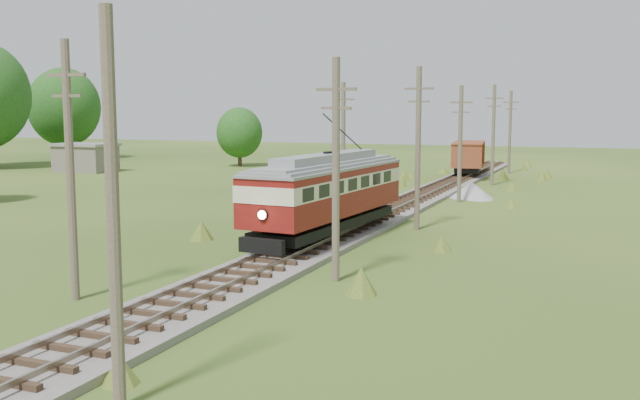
% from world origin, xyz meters
% --- Properties ---
extents(railbed_main, '(3.60, 96.00, 0.57)m').
position_xyz_m(railbed_main, '(0.00, 34.00, 0.19)').
color(railbed_main, '#605B54').
rests_on(railbed_main, ground).
extents(streetcar, '(3.91, 13.08, 5.93)m').
position_xyz_m(streetcar, '(-0.00, 25.55, 2.73)').
color(streetcar, black).
rests_on(streetcar, ground).
extents(gondola, '(4.05, 9.24, 2.97)m').
position_xyz_m(gondola, '(-0.00, 64.03, 2.17)').
color(gondola, black).
rests_on(gondola, ground).
extents(gravel_pile, '(3.39, 3.60, 1.23)m').
position_xyz_m(gravel_pile, '(3.54, 46.69, 0.58)').
color(gravel_pile, gray).
rests_on(gravel_pile, ground).
extents(utility_pole_r_1, '(0.30, 0.30, 8.80)m').
position_xyz_m(utility_pole_r_1, '(3.10, 5.00, 4.40)').
color(utility_pole_r_1, brown).
rests_on(utility_pole_r_1, ground).
extents(utility_pole_r_2, '(1.60, 0.30, 8.60)m').
position_xyz_m(utility_pole_r_2, '(3.30, 18.00, 4.42)').
color(utility_pole_r_2, brown).
rests_on(utility_pole_r_2, ground).
extents(utility_pole_r_3, '(1.60, 0.30, 9.00)m').
position_xyz_m(utility_pole_r_3, '(3.20, 31.00, 4.63)').
color(utility_pole_r_3, brown).
rests_on(utility_pole_r_3, ground).
extents(utility_pole_r_4, '(1.60, 0.30, 8.40)m').
position_xyz_m(utility_pole_r_4, '(3.00, 44.00, 4.32)').
color(utility_pole_r_4, brown).
rests_on(utility_pole_r_4, ground).
extents(utility_pole_r_5, '(1.60, 0.30, 8.90)m').
position_xyz_m(utility_pole_r_5, '(3.40, 57.00, 4.58)').
color(utility_pole_r_5, brown).
rests_on(utility_pole_r_5, ground).
extents(utility_pole_r_6, '(1.60, 0.30, 8.70)m').
position_xyz_m(utility_pole_r_6, '(3.20, 70.00, 4.47)').
color(utility_pole_r_6, brown).
rests_on(utility_pole_r_6, ground).
extents(utility_pole_l_a, '(1.60, 0.30, 9.00)m').
position_xyz_m(utility_pole_l_a, '(-4.20, 12.00, 4.63)').
color(utility_pole_l_a, brown).
rests_on(utility_pole_l_a, ground).
extents(utility_pole_l_b, '(1.60, 0.30, 8.60)m').
position_xyz_m(utility_pole_l_b, '(-4.50, 40.00, 4.42)').
color(utility_pole_l_b, brown).
rests_on(utility_pole_l_b, ground).
extents(tree_left_5, '(9.66, 9.66, 12.44)m').
position_xyz_m(tree_left_5, '(-56.00, 70.00, 7.12)').
color(tree_left_5, '#38281C').
rests_on(tree_left_5, ground).
extents(tree_mid_a, '(5.46, 5.46, 7.03)m').
position_xyz_m(tree_mid_a, '(-28.00, 68.00, 4.02)').
color(tree_mid_a, '#38281C').
rests_on(tree_mid_a, ground).
extents(shed, '(6.40, 4.40, 3.10)m').
position_xyz_m(shed, '(-40.00, 55.00, 1.57)').
color(shed, slate).
rests_on(shed, ground).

